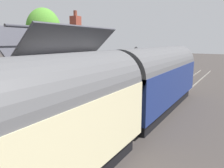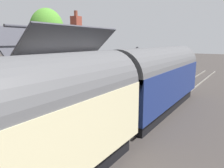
% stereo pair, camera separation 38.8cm
% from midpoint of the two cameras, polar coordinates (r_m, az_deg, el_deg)
% --- Properties ---
extents(ground_plane, '(160.00, 160.00, 0.00)m').
position_cam_midpoint_polar(ground_plane, '(13.81, 4.41, -8.92)').
color(ground_plane, '#383330').
extents(platform, '(32.00, 5.30, 0.90)m').
position_cam_midpoint_polar(platform, '(15.61, -7.54, -4.89)').
color(platform, gray).
rests_on(platform, ground).
extents(platform_edge_coping, '(32.00, 0.36, 0.02)m').
position_cam_midpoint_polar(platform_edge_coping, '(14.09, 0.20, -4.61)').
color(platform_edge_coping, beige).
rests_on(platform_edge_coping, platform).
extents(rail_near, '(52.00, 0.08, 0.14)m').
position_cam_midpoint_polar(rail_near, '(13.16, 10.75, -9.79)').
color(rail_near, gray).
rests_on(rail_near, ground).
extents(rail_far, '(52.00, 0.08, 0.14)m').
position_cam_midpoint_polar(rail_far, '(13.71, 5.09, -8.78)').
color(rail_far, gray).
rests_on(rail_far, ground).
extents(train, '(22.16, 2.73, 4.32)m').
position_cam_midpoint_polar(train, '(10.50, 2.08, -2.64)').
color(train, black).
rests_on(train, ground).
extents(station_building, '(7.11, 4.06, 5.81)m').
position_cam_midpoint_polar(station_building, '(14.50, -12.37, 1.87)').
color(station_building, silver).
rests_on(station_building, platform).
extents(bench_mid_platform, '(1.40, 0.45, 0.88)m').
position_cam_midpoint_polar(bench_mid_platform, '(20.42, 5.85, 1.57)').
color(bench_mid_platform, brown).
rests_on(bench_mid_platform, platform).
extents(bench_platform_end, '(1.42, 0.49, 0.88)m').
position_cam_midpoint_polar(bench_platform_end, '(22.60, 9.20, 2.39)').
color(bench_platform_end, brown).
rests_on(bench_platform_end, platform).
extents(planter_under_sign, '(0.38, 0.38, 0.70)m').
position_cam_midpoint_polar(planter_under_sign, '(19.78, 2.70, 0.99)').
color(planter_under_sign, teal).
rests_on(planter_under_sign, platform).
extents(planter_edge_near, '(0.52, 0.52, 0.78)m').
position_cam_midpoint_polar(planter_edge_near, '(22.75, 4.86, 2.36)').
color(planter_edge_near, gray).
rests_on(planter_edge_near, platform).
extents(planter_bench_right, '(0.84, 0.32, 0.61)m').
position_cam_midpoint_polar(planter_bench_right, '(21.83, 3.89, 1.72)').
color(planter_bench_right, gray).
rests_on(planter_bench_right, platform).
extents(lamp_post_platform, '(0.32, 0.50, 3.39)m').
position_cam_midpoint_polar(lamp_post_platform, '(18.06, 7.11, 6.43)').
color(lamp_post_platform, black).
rests_on(lamp_post_platform, platform).
extents(station_sign_board, '(0.96, 0.06, 1.57)m').
position_cam_midpoint_polar(station_sign_board, '(11.74, -11.51, -2.07)').
color(station_sign_board, black).
rests_on(station_sign_board, platform).
extents(tree_far_right, '(3.76, 3.96, 8.39)m').
position_cam_midpoint_polar(tree_far_right, '(26.96, -16.06, 13.28)').
color(tree_far_right, '#4C3828').
rests_on(tree_far_right, ground).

